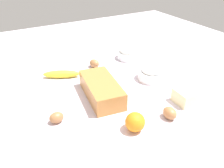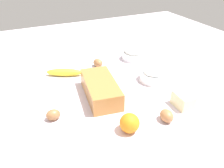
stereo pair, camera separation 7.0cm
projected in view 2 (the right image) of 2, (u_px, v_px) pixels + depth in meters
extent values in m
cube|color=silver|center=(112.00, 93.00, 1.09)|extent=(2.40, 2.40, 0.02)
cube|color=#B77A3D|center=(101.00, 89.00, 1.03)|extent=(0.30, 0.17, 0.08)
cube|color=black|center=(101.00, 88.00, 1.03)|extent=(0.28, 0.15, 0.07)
cylinder|color=white|center=(134.00, 56.00, 1.40)|extent=(0.14, 0.14, 0.04)
torus|color=white|center=(134.00, 53.00, 1.39)|extent=(0.14, 0.14, 0.01)
ellipsoid|color=white|center=(134.00, 51.00, 1.38)|extent=(0.11, 0.11, 0.04)
cylinder|color=white|center=(154.00, 77.00, 1.17)|extent=(0.14, 0.14, 0.04)
torus|color=white|center=(154.00, 74.00, 1.16)|extent=(0.14, 0.14, 0.01)
ellipsoid|color=white|center=(154.00, 71.00, 1.15)|extent=(0.10, 0.10, 0.04)
ellipsoid|color=yellow|center=(64.00, 72.00, 1.21)|extent=(0.12, 0.19, 0.04)
sphere|color=orange|center=(130.00, 123.00, 0.84)|extent=(0.07, 0.07, 0.07)
cube|color=#F4EDB2|center=(183.00, 100.00, 0.97)|extent=(0.09, 0.07, 0.06)
ellipsoid|color=#A06B41|center=(53.00, 115.00, 0.90)|extent=(0.05, 0.06, 0.04)
ellipsoid|color=#AE7647|center=(167.00, 116.00, 0.89)|extent=(0.06, 0.05, 0.05)
ellipsoid|color=#A36D42|center=(98.00, 63.00, 1.30)|extent=(0.07, 0.06, 0.05)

